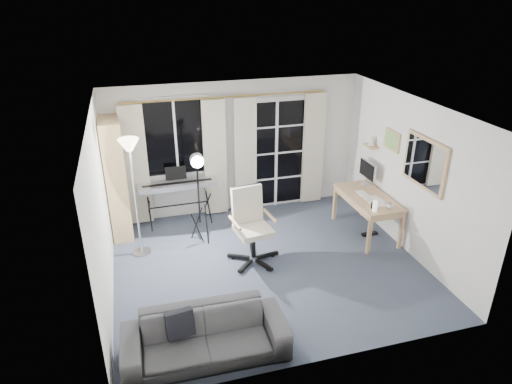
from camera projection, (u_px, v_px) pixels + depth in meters
floor at (268, 266)px, 6.90m from camera, size 4.50×4.00×0.02m
window at (175, 137)px, 7.74m from camera, size 1.20×0.08×1.40m
french_door at (276, 154)px, 8.38m from camera, size 1.32×0.09×2.11m
curtains at (230, 157)px, 8.05m from camera, size 3.60×0.07×2.13m
bookshelf at (114, 180)px, 7.45m from camera, size 0.35×0.94×2.00m
torchiere_lamp at (131, 163)px, 6.58m from camera, size 0.38×0.38×1.88m
keyboard_piano at (177, 185)px, 7.81m from camera, size 1.33×0.66×0.96m
studio_light at (197, 171)px, 6.97m from camera, size 0.28×0.32×1.58m
office_chair at (250, 218)px, 6.83m from camera, size 0.79×0.79×1.15m
desk at (368, 201)px, 7.54m from camera, size 0.66×1.29×0.69m
monitor at (367, 171)px, 7.84m from camera, size 0.17×0.50×0.43m
desk_clutter at (371, 211)px, 7.36m from camera, size 0.40×0.78×0.87m
mug at (390, 205)px, 7.07m from camera, size 0.11×0.09×0.11m
wall_mirror at (425, 163)px, 6.50m from camera, size 0.04×0.94×0.74m
framed_print at (392, 140)px, 7.26m from camera, size 0.03×0.42×0.32m
wall_shelf at (371, 143)px, 7.77m from camera, size 0.16×0.30×0.18m
sofa at (205, 329)px, 5.09m from camera, size 1.86×0.59×0.72m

